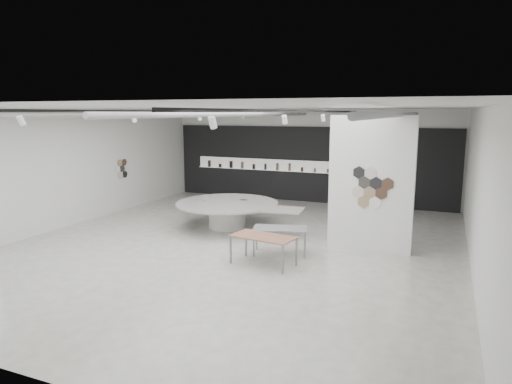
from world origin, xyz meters
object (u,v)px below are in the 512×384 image
at_px(partition_column, 371,184).
at_px(display_island, 229,211).
at_px(sample_table_stone, 280,230).
at_px(sample_table_wood, 263,238).
at_px(kitchen_counter, 382,198).

height_order(partition_column, display_island, partition_column).
distance_m(partition_column, display_island, 4.75).
bearing_deg(sample_table_stone, sample_table_wood, -95.32).
distance_m(display_island, sample_table_stone, 3.14).
bearing_deg(display_island, sample_table_stone, -44.27).
bearing_deg(display_island, kitchen_counter, 44.24).
bearing_deg(kitchen_counter, partition_column, -89.05).
height_order(partition_column, sample_table_wood, partition_column).
height_order(display_island, sample_table_stone, display_island).
distance_m(partition_column, sample_table_stone, 2.71).
distance_m(display_island, sample_table_wood, 3.75).
height_order(sample_table_wood, kitchen_counter, kitchen_counter).
xyz_separation_m(partition_column, sample_table_stone, (-2.08, -1.30, -1.15)).
xyz_separation_m(sample_table_stone, kitchen_counter, (1.68, 6.84, -0.20)).
bearing_deg(partition_column, sample_table_wood, -133.90).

